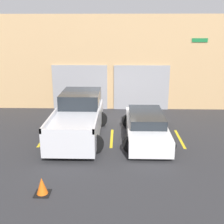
% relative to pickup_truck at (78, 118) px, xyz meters
% --- Properties ---
extents(ground_plane, '(28.00, 28.00, 0.00)m').
position_rel_pickup_truck_xyz_m(ground_plane, '(1.55, 1.53, -0.86)').
color(ground_plane, '#2D2D30').
extents(shophouse_building, '(17.94, 0.68, 5.59)m').
position_rel_pickup_truck_xyz_m(shophouse_building, '(1.55, 4.82, 1.90)').
color(shophouse_building, tan).
rests_on(shophouse_building, ground).
extents(pickup_truck, '(2.55, 5.10, 1.85)m').
position_rel_pickup_truck_xyz_m(pickup_truck, '(0.00, 0.00, 0.00)').
color(pickup_truck, silver).
rests_on(pickup_truck, ground).
extents(sedan_white, '(2.15, 4.77, 1.20)m').
position_rel_pickup_truck_xyz_m(sedan_white, '(3.10, -0.26, -0.28)').
color(sedan_white, white).
rests_on(sedan_white, ground).
extents(parking_stripe_far_left, '(0.12, 2.20, 0.01)m').
position_rel_pickup_truck_xyz_m(parking_stripe_far_left, '(-1.55, -0.29, -0.86)').
color(parking_stripe_far_left, gold).
rests_on(parking_stripe_far_left, ground).
extents(parking_stripe_left, '(0.12, 2.20, 0.01)m').
position_rel_pickup_truck_xyz_m(parking_stripe_left, '(1.55, -0.29, -0.86)').
color(parking_stripe_left, gold).
rests_on(parking_stripe_left, ground).
extents(parking_stripe_centre, '(0.12, 2.20, 0.01)m').
position_rel_pickup_truck_xyz_m(parking_stripe_centre, '(4.65, -0.29, -0.86)').
color(parking_stripe_centre, gold).
rests_on(parking_stripe_centre, ground).
extents(traffic_cone, '(0.47, 0.47, 0.55)m').
position_rel_pickup_truck_xyz_m(traffic_cone, '(-0.44, -4.82, -0.61)').
color(traffic_cone, black).
rests_on(traffic_cone, ground).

